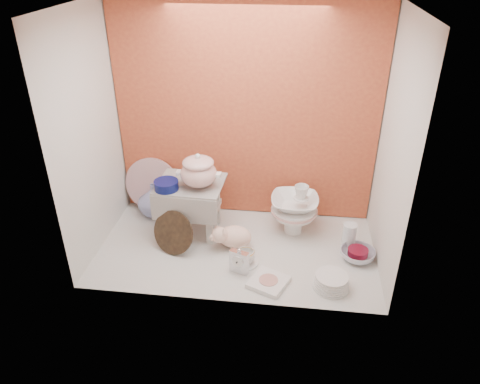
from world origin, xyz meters
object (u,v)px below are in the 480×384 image
object	(u,v)px
gold_rim_teacup	(246,256)
dinner_plate_stack	(331,282)
floral_platter	(152,185)
plush_pig	(235,236)
step_stool	(192,207)
mantel_clock	(239,261)
blue_white_vase	(154,200)
crystal_bowl	(358,255)
soup_tureen	(198,170)
porcelain_tower	(294,208)

from	to	relation	value
gold_rim_teacup	dinner_plate_stack	bearing A→B (deg)	-17.36
floral_platter	plush_pig	bearing A→B (deg)	-31.46
step_stool	mantel_clock	bearing A→B (deg)	-45.13
blue_white_vase	crystal_bowl	bearing A→B (deg)	-14.29
soup_tureen	mantel_clock	bearing A→B (deg)	-50.04
soup_tureen	crystal_bowl	xyz separation A→B (m)	(1.04, -0.15, -0.46)
porcelain_tower	crystal_bowl	bearing A→B (deg)	-33.09
gold_rim_teacup	soup_tureen	bearing A→B (deg)	140.32
floral_platter	crystal_bowl	size ratio (longest dim) A/B	1.87
plush_pig	porcelain_tower	xyz separation A→B (m)	(0.38, 0.24, 0.10)
step_stool	plush_pig	xyz separation A→B (m)	(0.32, -0.16, -0.11)
gold_rim_teacup	crystal_bowl	size ratio (longest dim) A/B	0.51
porcelain_tower	gold_rim_teacup	bearing A→B (deg)	-125.24
gold_rim_teacup	mantel_clock	bearing A→B (deg)	-109.36
blue_white_vase	mantel_clock	size ratio (longest dim) A/B	1.44
step_stool	gold_rim_teacup	bearing A→B (deg)	-36.16
dinner_plate_stack	porcelain_tower	distance (m)	0.63
soup_tureen	blue_white_vase	size ratio (longest dim) A/B	1.11
plush_pig	gold_rim_teacup	distance (m)	0.19
soup_tureen	crystal_bowl	size ratio (longest dim) A/B	1.26
soup_tureen	floral_platter	size ratio (longest dim) A/B	0.68
step_stool	crystal_bowl	distance (m)	1.14
soup_tureen	porcelain_tower	bearing A→B (deg)	11.07
gold_rim_teacup	porcelain_tower	bearing A→B (deg)	54.76
floral_platter	mantel_clock	bearing A→B (deg)	-42.30
step_stool	dinner_plate_stack	distance (m)	1.06
floral_platter	step_stool	bearing A→B (deg)	-35.73
mantel_clock	plush_pig	distance (m)	0.26
blue_white_vase	porcelain_tower	xyz separation A→B (m)	(1.02, -0.09, 0.06)
floral_platter	plush_pig	size ratio (longest dim) A/B	1.47
soup_tureen	floral_platter	distance (m)	0.59
crystal_bowl	porcelain_tower	xyz separation A→B (m)	(-0.42, 0.27, 0.15)
step_stool	soup_tureen	size ratio (longest dim) A/B	1.57
plush_pig	soup_tureen	bearing A→B (deg)	152.38
dinner_plate_stack	floral_platter	bearing A→B (deg)	149.98
soup_tureen	plush_pig	xyz separation A→B (m)	(0.25, -0.11, -0.41)
plush_pig	crystal_bowl	bearing A→B (deg)	-5.40
soup_tureen	plush_pig	bearing A→B (deg)	-24.66
blue_white_vase	dinner_plate_stack	distance (m)	1.42
floral_platter	dinner_plate_stack	world-z (taller)	floral_platter
dinner_plate_stack	porcelain_tower	xyz separation A→B (m)	(-0.24, 0.57, 0.14)
floral_platter	mantel_clock	size ratio (longest dim) A/B	2.38
dinner_plate_stack	porcelain_tower	world-z (taller)	porcelain_tower
soup_tureen	porcelain_tower	size ratio (longest dim) A/B	0.76
porcelain_tower	blue_white_vase	bearing A→B (deg)	174.69
floral_platter	blue_white_vase	distance (m)	0.12
floral_platter	crystal_bowl	xyz separation A→B (m)	(1.46, -0.44, -0.17)
soup_tureen	porcelain_tower	xyz separation A→B (m)	(0.63, 0.12, -0.31)
soup_tureen	blue_white_vase	world-z (taller)	soup_tureen
porcelain_tower	floral_platter	bearing A→B (deg)	170.60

